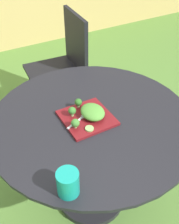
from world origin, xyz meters
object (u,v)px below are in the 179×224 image
at_px(salad_plate, 87,118).
at_px(fork, 80,119).
at_px(patio_chair, 64,60).
at_px(drinking_glass, 68,184).

height_order(salad_plate, fork, fork).
bearing_deg(salad_plate, fork, 178.62).
bearing_deg(fork, patio_chair, 70.26).
bearing_deg(fork, drinking_glass, -124.00).
xyz_separation_m(drinking_glass, fork, (0.23, 0.34, -0.03)).
distance_m(patio_chair, fork, 1.01).
height_order(patio_chair, fork, patio_chair).
bearing_deg(drinking_glass, patio_chair, 66.11).
distance_m(salad_plate, fork, 0.04).
distance_m(patio_chair, salad_plate, 1.00).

